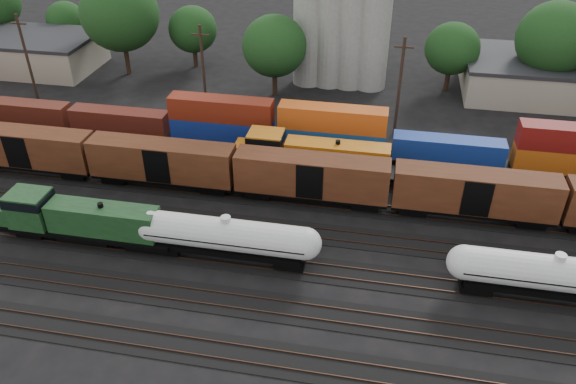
% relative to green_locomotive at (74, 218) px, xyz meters
% --- Properties ---
extents(ground, '(600.00, 600.00, 0.00)m').
position_rel_green_locomotive_xyz_m(ground, '(15.60, 5.00, -2.50)').
color(ground, black).
extents(tracks, '(180.00, 33.20, 0.20)m').
position_rel_green_locomotive_xyz_m(tracks, '(15.60, 5.00, -2.46)').
color(tracks, black).
rests_on(tracks, ground).
extents(green_locomotive, '(16.55, 2.92, 4.38)m').
position_rel_green_locomotive_xyz_m(green_locomotive, '(0.00, 0.00, 0.00)').
color(green_locomotive, black).
rests_on(green_locomotive, ground).
extents(tank_car_a, '(16.26, 2.91, 4.26)m').
position_rel_green_locomotive_xyz_m(tank_car_a, '(14.14, 0.00, 0.04)').
color(tank_car_a, silver).
rests_on(tank_car_a, ground).
extents(tank_car_b, '(16.45, 2.95, 4.31)m').
position_rel_green_locomotive_xyz_m(tank_car_b, '(40.49, 0.00, 0.07)').
color(tank_car_b, silver).
rests_on(tank_car_b, ground).
extents(orange_locomotive, '(18.16, 3.03, 4.54)m').
position_rel_green_locomotive_xyz_m(orange_locomotive, '(18.71, 15.00, 0.08)').
color(orange_locomotive, black).
rests_on(orange_locomotive, ground).
extents(boxcar_string, '(138.20, 2.90, 4.20)m').
position_rel_green_locomotive_xyz_m(boxcar_string, '(4.47, 10.00, 0.61)').
color(boxcar_string, black).
rests_on(boxcar_string, ground).
extents(container_wall, '(160.00, 2.60, 5.80)m').
position_rel_green_locomotive_xyz_m(container_wall, '(3.44, 20.00, 0.23)').
color(container_wall, black).
rests_on(container_wall, ground).
extents(grain_silo, '(13.40, 5.00, 29.00)m').
position_rel_green_locomotive_xyz_m(grain_silo, '(18.89, 41.00, 8.75)').
color(grain_silo, gray).
rests_on(grain_silo, ground).
extents(industrial_sheds, '(119.38, 17.26, 5.10)m').
position_rel_green_locomotive_xyz_m(industrial_sheds, '(22.23, 40.25, 0.05)').
color(industrial_sheds, '#9E937F').
rests_on(industrial_sheds, ground).
extents(tree_band, '(163.45, 19.69, 14.37)m').
position_rel_green_locomotive_xyz_m(tree_band, '(19.92, 41.69, 4.93)').
color(tree_band, black).
rests_on(tree_band, ground).
extents(utility_poles, '(122.20, 0.36, 12.00)m').
position_rel_green_locomotive_xyz_m(utility_poles, '(15.60, 27.00, 3.71)').
color(utility_poles, black).
rests_on(utility_poles, ground).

